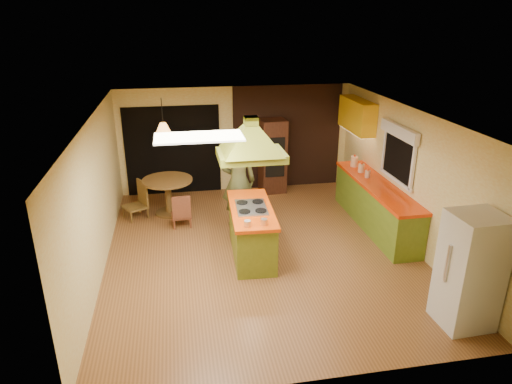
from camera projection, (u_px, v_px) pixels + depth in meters
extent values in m
plane|color=brown|center=(261.00, 250.00, 8.37)|extent=(6.50, 6.50, 0.00)
plane|color=beige|center=(236.00, 139.00, 10.89)|extent=(5.50, 0.00, 5.50)
plane|color=beige|center=(318.00, 291.00, 4.93)|extent=(5.50, 0.00, 5.50)
plane|color=beige|center=(97.00, 197.00, 7.46)|extent=(0.00, 6.50, 6.50)
plane|color=beige|center=(409.00, 177.00, 8.36)|extent=(0.00, 6.50, 6.50)
plane|color=silver|center=(262.00, 115.00, 7.46)|extent=(6.50, 6.50, 0.00)
cube|color=#381E14|center=(287.00, 137.00, 11.08)|extent=(2.64, 0.03, 2.50)
cube|color=black|center=(173.00, 151.00, 10.70)|extent=(2.20, 0.03, 2.10)
cube|color=olive|center=(375.00, 207.00, 9.16)|extent=(0.58, 3.00, 0.86)
cube|color=#E53807|center=(378.00, 185.00, 8.99)|extent=(0.62, 3.05, 0.06)
cube|color=yellow|center=(357.00, 115.00, 10.09)|extent=(0.34, 1.40, 0.70)
cube|color=black|center=(399.00, 155.00, 8.61)|extent=(0.03, 1.16, 0.96)
cube|color=white|center=(399.00, 131.00, 8.43)|extent=(0.10, 1.35, 0.22)
cube|color=white|center=(199.00, 137.00, 6.18)|extent=(1.20, 0.60, 0.03)
cube|color=olive|center=(251.00, 233.00, 8.10)|extent=(0.75, 1.75, 0.84)
cube|color=#E54707|center=(251.00, 209.00, 7.93)|extent=(0.81, 1.83, 0.06)
cube|color=silver|center=(251.00, 207.00, 7.92)|extent=(0.56, 0.78, 0.02)
cube|color=olive|center=(251.00, 155.00, 7.58)|extent=(1.11, 0.80, 0.13)
pyramid|color=olive|center=(251.00, 125.00, 7.39)|extent=(1.11, 0.80, 0.45)
cube|color=olive|center=(251.00, 121.00, 7.36)|extent=(0.22, 0.22, 0.13)
imported|color=#4D532C|center=(238.00, 181.00, 9.04)|extent=(0.70, 0.47, 1.89)
cube|color=silver|center=(470.00, 271.00, 6.12)|extent=(0.70, 0.67, 1.65)
cube|color=#482417|center=(272.00, 156.00, 10.88)|extent=(0.62, 0.62, 1.77)
cube|color=black|center=(275.00, 147.00, 10.50)|extent=(0.45, 0.05, 0.45)
cube|color=black|center=(275.00, 168.00, 10.68)|extent=(0.45, 0.05, 0.45)
cylinder|color=brown|center=(167.00, 180.00, 9.62)|extent=(1.06, 1.06, 0.05)
cylinder|color=brown|center=(168.00, 197.00, 9.76)|extent=(0.14, 0.14, 0.74)
cylinder|color=brown|center=(170.00, 212.00, 9.89)|extent=(0.59, 0.59, 0.05)
cone|color=#FF9E3F|center=(163.00, 128.00, 9.21)|extent=(0.32, 0.32, 0.19)
cylinder|color=#FBEBCA|center=(354.00, 161.00, 9.97)|extent=(0.20, 0.20, 0.23)
cylinder|color=#F7E6C7|center=(361.00, 168.00, 9.62)|extent=(0.13, 0.13, 0.18)
cylinder|color=beige|center=(368.00, 174.00, 9.31)|extent=(0.11, 0.11, 0.15)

